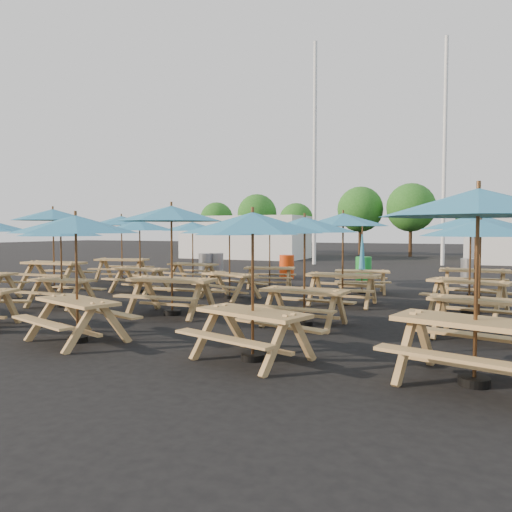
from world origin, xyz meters
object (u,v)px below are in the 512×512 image
at_px(picnic_unit_18, 471,227).
at_px(picnic_unit_19, 476,224).
at_px(picnic_unit_16, 478,212).
at_px(waste_bin_4, 469,272).
at_px(picnic_unit_7, 193,229).
at_px(picnic_unit_13, 305,230).
at_px(picnic_unit_11, 270,233).
at_px(picnic_unit_14, 343,224).
at_px(picnic_unit_6, 140,229).
at_px(picnic_unit_12, 253,230).
at_px(picnic_unit_3, 121,224).
at_px(picnic_unit_2, 53,219).
at_px(waste_bin_2, 287,267).
at_px(waste_bin_1, 217,264).
at_px(picnic_unit_15, 362,265).
at_px(waste_bin_0, 206,264).
at_px(waste_bin_3, 364,269).
at_px(picnic_unit_9, 171,219).
at_px(picnic_unit_10, 229,233).
at_px(picnic_unit_5, 61,234).
at_px(picnic_unit_8, 76,230).
at_px(picnic_unit_17, 480,234).

relative_size(picnic_unit_18, picnic_unit_19, 1.14).
distance_m(picnic_unit_16, waste_bin_4, 11.96).
height_order(picnic_unit_7, picnic_unit_13, picnic_unit_7).
distance_m(picnic_unit_11, picnic_unit_14, 3.99).
bearing_deg(picnic_unit_16, picnic_unit_6, 162.36).
xyz_separation_m(picnic_unit_12, picnic_unit_18, (2.83, 5.73, 0.06)).
height_order(picnic_unit_3, picnic_unit_18, picnic_unit_3).
height_order(picnic_unit_2, picnic_unit_7, picnic_unit_2).
height_order(picnic_unit_14, waste_bin_2, picnic_unit_14).
height_order(picnic_unit_7, picnic_unit_14, picnic_unit_14).
bearing_deg(waste_bin_1, picnic_unit_6, -83.49).
relative_size(picnic_unit_15, waste_bin_0, 2.21).
xyz_separation_m(picnic_unit_15, picnic_unit_16, (3.09, -8.33, 1.27)).
distance_m(picnic_unit_12, waste_bin_3, 11.67).
height_order(picnic_unit_3, picnic_unit_9, picnic_unit_9).
xyz_separation_m(picnic_unit_2, picnic_unit_13, (9.32, -2.70, -0.36)).
height_order(picnic_unit_6, picnic_unit_14, picnic_unit_14).
xyz_separation_m(picnic_unit_10, waste_bin_0, (-4.11, 5.92, -1.34)).
height_order(picnic_unit_7, waste_bin_4, picnic_unit_7).
bearing_deg(picnic_unit_2, picnic_unit_13, -20.30).
relative_size(picnic_unit_9, waste_bin_1, 2.77).
relative_size(picnic_unit_7, waste_bin_3, 2.49).
bearing_deg(picnic_unit_9, picnic_unit_10, 86.96).
bearing_deg(picnic_unit_5, picnic_unit_14, 23.66).
height_order(picnic_unit_2, waste_bin_2, picnic_unit_2).
bearing_deg(picnic_unit_6, waste_bin_3, 51.97).
relative_size(picnic_unit_11, waste_bin_2, 2.64).
height_order(picnic_unit_15, waste_bin_2, picnic_unit_15).
xyz_separation_m(picnic_unit_14, waste_bin_0, (-7.24, 5.83, -1.57)).
bearing_deg(picnic_unit_18, picnic_unit_3, -177.61).
distance_m(picnic_unit_7, picnic_unit_15, 5.93).
bearing_deg(picnic_unit_15, picnic_unit_8, -123.68).
height_order(picnic_unit_6, waste_bin_3, picnic_unit_6).
xyz_separation_m(picnic_unit_8, picnic_unit_15, (3.04, 8.44, -1.05)).
xyz_separation_m(picnic_unit_3, waste_bin_4, (11.91, 3.39, -1.66)).
bearing_deg(picnic_unit_8, picnic_unit_2, 156.82).
height_order(picnic_unit_15, picnic_unit_17, picnic_unit_17).
xyz_separation_m(picnic_unit_11, picnic_unit_16, (6.08, -8.37, 0.32)).
relative_size(picnic_unit_14, picnic_unit_19, 0.99).
bearing_deg(picnic_unit_11, waste_bin_1, 122.99).
bearing_deg(picnic_unit_18, picnic_unit_11, 171.38).
bearing_deg(picnic_unit_17, waste_bin_0, 148.92).
bearing_deg(waste_bin_1, picnic_unit_11, -42.94).
bearing_deg(picnic_unit_3, picnic_unit_6, -57.48).
bearing_deg(picnic_unit_5, picnic_unit_17, -1.49).
height_order(picnic_unit_5, picnic_unit_10, picnic_unit_10).
height_order(picnic_unit_3, waste_bin_0, picnic_unit_3).
distance_m(waste_bin_2, waste_bin_3, 3.00).
xyz_separation_m(picnic_unit_12, picnic_unit_17, (3.00, 2.90, -0.06)).
bearing_deg(picnic_unit_9, picnic_unit_7, 113.06).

